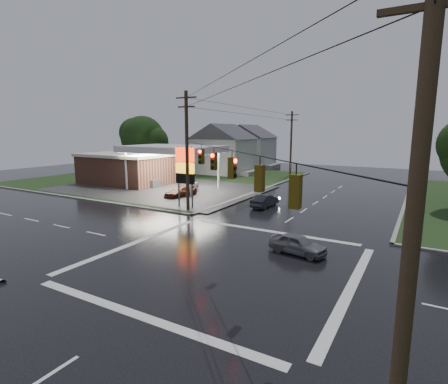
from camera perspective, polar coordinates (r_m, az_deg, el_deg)
The scene contains 14 objects.
ground at distance 20.70m, azimuth 0.18°, elevation -11.26°, with size 120.00×120.00×0.00m, color black.
grass_nw at distance 56.11m, azimuth -9.69°, elevation 2.27°, with size 36.00×36.00×0.08m, color #1C3216.
gas_station at distance 50.94m, azimuth -14.02°, elevation 4.17°, with size 26.20×18.00×5.60m.
pylon_sign at distance 34.02m, azimuth -6.38°, elevation 4.08°, with size 2.00×0.35×6.00m.
utility_pole_nw at distance 32.49m, azimuth -6.06°, elevation 6.83°, with size 2.20×0.32×11.00m.
utility_pole_se at distance 7.45m, azimuth 28.47°, elevation -5.29°, with size 2.20×0.32×11.00m.
utility_pole_n at distance 58.00m, azimuth 10.89°, elevation 7.87°, with size 2.20×0.32×10.50m.
traffic_signals at distance 19.28m, azimuth 0.22°, elevation 6.95°, with size 26.87×26.87×1.47m.
house_near at distance 61.01m, azimuth -0.06°, elevation 7.15°, with size 11.05×8.48×8.60m.
house_far at distance 72.07m, azimuth 4.08°, elevation 7.58°, with size 11.05×8.48×8.60m.
tree_nw_behind at distance 63.80m, azimuth -13.04°, elevation 8.62°, with size 8.93×7.60×10.00m.
car_north at distance 34.85m, azimuth 6.69°, elevation -1.40°, with size 1.35×3.86×1.27m, color black.
car_crossing at distance 22.20m, azimuth 11.94°, elevation -8.31°, with size 1.45×3.60×1.23m, color slate.
car_pump at distance 40.01m, azimuth -7.10°, elevation 0.05°, with size 1.71×4.21×1.22m, color #532613.
Camera 1 is at (9.59, -16.73, 7.54)m, focal length 28.00 mm.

